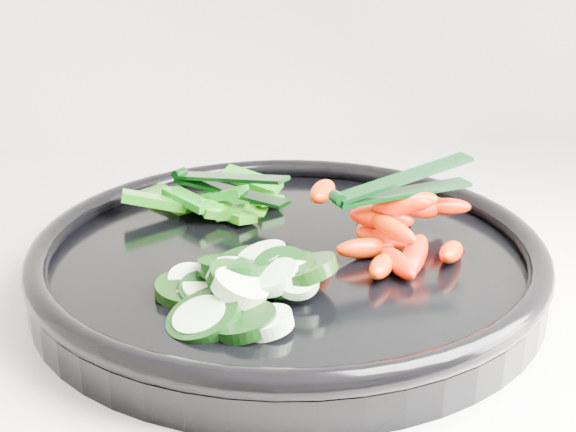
{
  "coord_description": "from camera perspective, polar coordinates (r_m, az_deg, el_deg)",
  "views": [
    {
      "loc": [
        -0.56,
        1.11,
        1.2
      ],
      "look_at": [
        -0.53,
        1.64,
        0.99
      ],
      "focal_mm": 50.0,
      "sensor_mm": 36.0,
      "label": 1
    }
  ],
  "objects": [
    {
      "name": "pepper_pile",
      "position": [
        0.67,
        -5.24,
        1.02
      ],
      "size": [
        0.13,
        0.1,
        0.04
      ],
      "color": "#1C690A",
      "rests_on": "veggie_tray"
    },
    {
      "name": "cucumber_pile",
      "position": [
        0.52,
        -3.4,
        -4.91
      ],
      "size": [
        0.14,
        0.14,
        0.04
      ],
      "color": "black",
      "rests_on": "veggie_tray"
    },
    {
      "name": "tong_pepper",
      "position": [
        0.66,
        -4.4,
        2.32
      ],
      "size": [
        0.1,
        0.08,
        0.02
      ],
      "color": "black",
      "rests_on": "pepper_pile"
    },
    {
      "name": "carrot_pile",
      "position": [
        0.6,
        7.52,
        -0.6
      ],
      "size": [
        0.13,
        0.16,
        0.06
      ],
      "color": "#E40E00",
      "rests_on": "veggie_tray"
    },
    {
      "name": "tong_carrot",
      "position": [
        0.58,
        7.96,
        2.14
      ],
      "size": [
        0.11,
        0.06,
        0.02
      ],
      "color": "black",
      "rests_on": "carrot_pile"
    },
    {
      "name": "veggie_tray",
      "position": [
        0.59,
        0.0,
        -3.13
      ],
      "size": [
        0.39,
        0.39,
        0.04
      ],
      "color": "black",
      "rests_on": "counter"
    }
  ]
}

